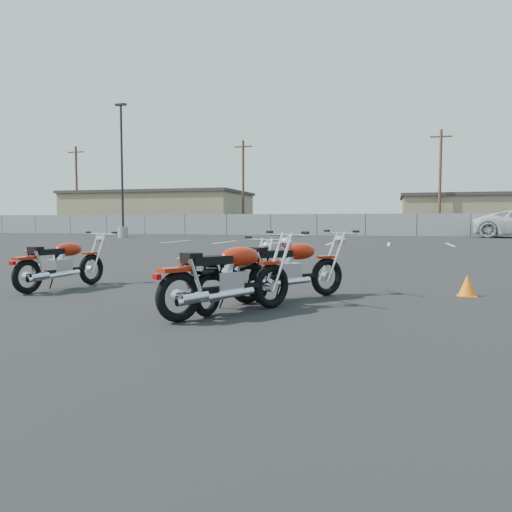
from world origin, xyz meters
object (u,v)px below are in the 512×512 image
(motorcycle_front_red, at_px, (61,263))
(motorcycle_third_red, at_px, (228,277))
(motorcycle_rear_red, at_px, (289,268))
(motorcycle_second_black, at_px, (235,277))

(motorcycle_front_red, distance_m, motorcycle_third_red, 3.91)
(motorcycle_third_red, bearing_deg, motorcycle_rear_red, 71.17)
(motorcycle_front_red, height_order, motorcycle_second_black, motorcycle_front_red)
(motorcycle_third_red, distance_m, motorcycle_rear_red, 1.51)
(motorcycle_third_red, height_order, motorcycle_rear_red, motorcycle_third_red)
(motorcycle_front_red, height_order, motorcycle_third_red, motorcycle_third_red)
(motorcycle_front_red, bearing_deg, motorcycle_second_black, -16.74)
(motorcycle_front_red, bearing_deg, motorcycle_third_red, -22.93)
(motorcycle_second_black, relative_size, motorcycle_rear_red, 1.06)
(motorcycle_second_black, height_order, motorcycle_rear_red, motorcycle_rear_red)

